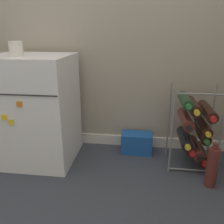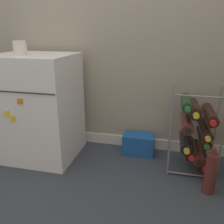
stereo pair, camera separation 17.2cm
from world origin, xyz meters
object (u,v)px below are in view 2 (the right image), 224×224
at_px(soda_box, 139,144).
at_px(loose_bottle_floor, 210,173).
at_px(fridge_top_cup, 20,48).
at_px(wine_rack, 196,133).
at_px(mini_fridge, 38,107).

bearing_deg(soda_box, loose_bottle_floor, -38.42).
xyz_separation_m(soda_box, fridge_top_cup, (-0.80, -0.26, 0.76)).
bearing_deg(wine_rack, fridge_top_cup, -174.27).
relative_size(mini_fridge, wine_rack, 1.34).
bearing_deg(soda_box, mini_fridge, -166.92).
bearing_deg(loose_bottle_floor, fridge_top_cup, 174.49).
xyz_separation_m(wine_rack, soda_box, (-0.41, 0.14, -0.21)).
height_order(soda_box, loose_bottle_floor, loose_bottle_floor).
bearing_deg(fridge_top_cup, loose_bottle_floor, -5.51).
distance_m(mini_fridge, loose_bottle_floor, 1.30).
bearing_deg(fridge_top_cup, soda_box, 18.10).
xyz_separation_m(mini_fridge, soda_box, (0.77, 0.18, -0.32)).
bearing_deg(wine_rack, loose_bottle_floor, -72.26).
xyz_separation_m(soda_box, loose_bottle_floor, (0.49, -0.39, 0.05)).
relative_size(fridge_top_cup, loose_bottle_floor, 0.31).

